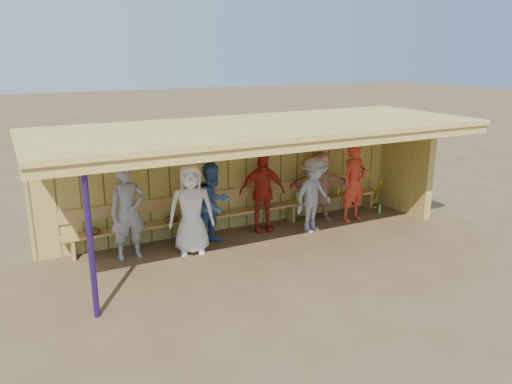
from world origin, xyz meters
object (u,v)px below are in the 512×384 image
player_d (262,192)px  player_g (354,183)px  player_a (128,212)px  player_b (191,209)px  bench (240,206)px  player_e (313,195)px  player_c (213,204)px  player_f (320,186)px

player_d → player_g: player_g is taller
player_a → player_d: bearing=2.2°
player_b → bench: 1.69m
player_d → player_g: bearing=2.1°
player_e → bench: bearing=130.6°
player_c → bench: (0.89, 0.59, -0.34)m
player_a → player_f: size_ratio=1.11×
player_c → player_b: bearing=178.0°
player_b → player_c: bearing=38.5°
player_b → player_f: (3.34, 0.48, -0.07)m
player_c → player_g: size_ratio=0.93×
player_f → player_g: (0.69, -0.38, 0.10)m
player_b → player_f: player_b is taller
player_d → player_f: (1.52, -0.01, -0.05)m
player_d → player_f: 1.52m
player_e → bench: 1.64m
bench → player_e: bearing=-32.8°
player_a → player_e: size_ratio=1.10×
player_b → player_g: size_ratio=0.98×
bench → player_g: bearing=-15.1°
player_d → bench: (-0.39, 0.31, -0.35)m
player_b → player_d: size_ratio=1.03×
player_a → player_c: (1.71, -0.09, -0.06)m
player_b → player_e: 2.80m
player_e → bench: (-1.35, 0.87, -0.31)m
player_b → player_c: player_b is taller
player_c → player_d: bearing=-10.4°
player_d → player_f: bearing=11.8°
player_b → player_f: size_ratio=1.09×
player_b → player_f: 3.38m
player_a → player_d: player_a is taller
player_f → player_e: bearing=-118.5°
player_e → player_d: bearing=133.0°
bench → player_c: bearing=-146.5°
player_b → player_a: bearing=-177.0°
player_a → player_b: player_a is taller
player_c → player_f: bearing=-17.3°
player_a → player_f: 4.51m
player_e → player_g: bearing=-8.8°
player_f → player_a: bearing=-161.4°
player_a → player_g: 5.20m
player_c → bench: bearing=10.6°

